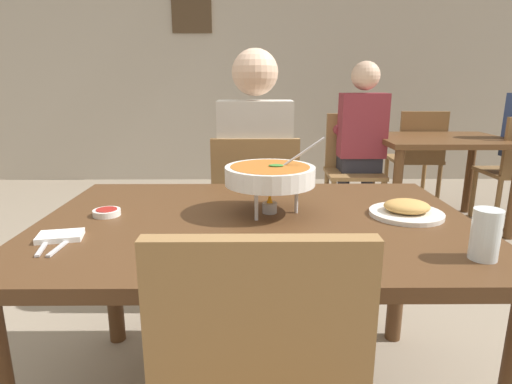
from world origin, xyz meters
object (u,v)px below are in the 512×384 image
Objects in this scene: dining_table_far at (440,153)px; chair_bg_right at (417,153)px; diner_main at (255,165)px; rice_plate at (205,251)px; chair_bg_left at (352,162)px; chair_diner_main at (255,212)px; curry_bowl at (270,176)px; dining_table_main at (256,245)px; sauce_dish at (107,212)px; drink_glass at (485,237)px; appetizer_plate at (406,210)px; patron_bg_left at (361,134)px.

chair_bg_right is at bearing 86.57° from dining_table_far.
diner_main is 5.46× the size of rice_plate.
chair_bg_left is (-0.68, 0.08, -0.09)m from dining_table_far.
chair_bg_right is (1.52, 1.79, -0.24)m from diner_main.
curry_bowl reaches higher than chair_diner_main.
sauce_dish reaches higher than dining_table_main.
sauce_dish is 1.13m from drink_glass.
chair_diner_main is (-0.00, 0.77, -0.12)m from dining_table_main.
dining_table_far is (1.49, 2.05, -0.03)m from dining_table_main.
chair_bg_right is (0.71, 0.47, 0.00)m from chair_bg_left.
appetizer_plate is at bearing 101.03° from drink_glass.
drink_glass is (0.57, -0.33, 0.15)m from dining_table_main.
drink_glass is at bearing -36.81° from curry_bowl.
chair_bg_left is 0.85m from chair_bg_right.
dining_table_main is 1.55× the size of chair_bg_right.
diner_main is 5.46× the size of appetizer_plate.
diner_main is 0.92m from appetizer_plate.
chair_bg_left reaches higher than sauce_dish.
chair_diner_main reaches higher than dining_table_far.
chair_bg_left is at bearing 81.51° from appetizer_plate.
sauce_dish is at bearing -123.06° from diner_main.
curry_bowl is 0.56m from sauce_dish.
diner_main and patron_bg_left have the same top height.
chair_bg_right is (1.52, 2.59, -0.12)m from dining_table_main.
dining_table_main is 0.51m from appetizer_plate.
sauce_dish is (-0.50, 0.04, 0.10)m from dining_table_main.
drink_glass is (0.57, -1.13, 0.04)m from diner_main.
chair_bg_left is 0.69× the size of patron_bg_left.
curry_bowl is 0.25× the size of patron_bg_left.
appetizer_plate is at bearing -116.15° from dining_table_far.
chair_diner_main is at bearing -90.00° from diner_main.
drink_glass is (0.52, -0.39, -0.07)m from curry_bowl.
drink_glass is 2.48m from chair_bg_left.
chair_bg_left reaches higher than drink_glass.
chair_bg_right is at bearing 33.13° from chair_bg_left.
patron_bg_left is at bearing 67.72° from rice_plate.
curry_bowl is (0.05, 0.06, 0.22)m from dining_table_main.
chair_bg_left is at bearing 68.95° from rice_plate.
diner_main reaches higher than chair_bg_right.
dining_table_far is 0.76× the size of patron_bg_left.
appetizer_plate reaches higher than dining_table_far.
drink_glass is at bearing -0.52° from rice_plate.
dining_table_far is at bearing 53.96° from curry_bowl.
rice_plate is 0.24× the size of dining_table_far.
chair_bg_left is (0.81, 1.33, -0.24)m from diner_main.
chair_diner_main is 1.59m from patron_bg_left.
sauce_dish is (-1.00, 0.01, -0.01)m from appetizer_plate.
drink_glass reaches higher than dining_table_main.
diner_main is at bearing 90.00° from chair_diner_main.
chair_bg_left is at bearing 57.94° from sauce_dish.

